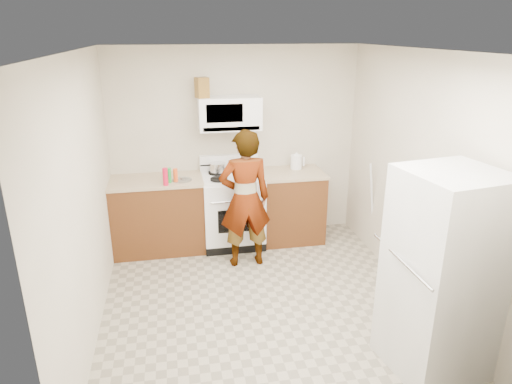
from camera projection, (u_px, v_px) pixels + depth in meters
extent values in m
plane|color=gray|center=(263.00, 304.00, 4.70)|extent=(3.60, 3.60, 0.00)
cube|color=beige|center=(236.00, 145.00, 5.94)|extent=(3.20, 0.02, 2.50)
cube|color=beige|center=(419.00, 180.00, 4.56)|extent=(0.02, 3.60, 2.50)
cube|color=#592715|center=(159.00, 216.00, 5.75)|extent=(1.12, 0.62, 0.90)
cube|color=tan|center=(156.00, 181.00, 5.59)|extent=(1.14, 0.64, 0.03)
cube|color=#592715|center=(291.00, 207.00, 6.05)|extent=(0.80, 0.62, 0.90)
cube|color=tan|center=(292.00, 173.00, 5.89)|extent=(0.82, 0.64, 0.03)
cube|color=white|center=(233.00, 211.00, 5.90)|extent=(0.76, 0.65, 0.90)
cube|color=white|center=(232.00, 177.00, 5.74)|extent=(0.76, 0.62, 0.03)
cube|color=white|center=(229.00, 162.00, 5.97)|extent=(0.76, 0.08, 0.20)
cube|color=white|center=(229.00, 113.00, 5.60)|extent=(0.76, 0.38, 0.40)
imported|color=tan|center=(245.00, 199.00, 5.26)|extent=(0.61, 0.42, 1.64)
cube|color=silver|center=(442.00, 275.00, 3.58)|extent=(0.80, 0.80, 1.70)
cylinder|color=white|center=(296.00, 162.00, 5.99)|extent=(0.17, 0.17, 0.18)
cube|color=brown|center=(202.00, 88.00, 5.39)|extent=(0.18, 0.18, 0.24)
cylinder|color=silver|center=(217.00, 167.00, 5.81)|extent=(0.23, 0.23, 0.11)
cube|color=silver|center=(247.00, 177.00, 5.63)|extent=(0.28, 0.21, 0.05)
cylinder|color=red|center=(165.00, 177.00, 5.34)|extent=(0.08, 0.08, 0.21)
cylinder|color=#DC4A18|center=(176.00, 175.00, 5.46)|extent=(0.05, 0.05, 0.17)
cylinder|color=#198D30|center=(169.00, 175.00, 5.45)|extent=(0.07, 0.07, 0.18)
cylinder|color=white|center=(182.00, 180.00, 5.55)|extent=(0.32, 0.32, 0.01)
cylinder|color=silver|center=(372.00, 206.00, 5.69)|extent=(0.23, 0.15, 1.15)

